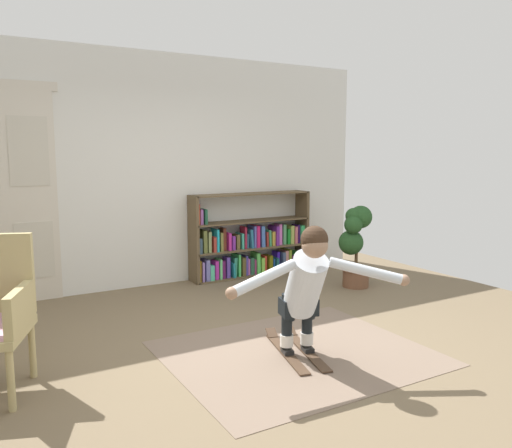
% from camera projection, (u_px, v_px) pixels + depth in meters
% --- Properties ---
extents(ground_plane, '(7.20, 7.20, 0.00)m').
position_uv_depth(ground_plane, '(261.00, 349.00, 4.42)').
color(ground_plane, brown).
extents(back_wall, '(6.00, 0.10, 2.90)m').
position_uv_depth(back_wall, '(156.00, 171.00, 6.44)').
color(back_wall, silver).
rests_on(back_wall, ground).
extents(double_door, '(1.22, 0.05, 2.45)m').
position_uv_depth(double_door, '(4.00, 194.00, 5.56)').
color(double_door, beige).
rests_on(double_door, ground).
extents(rug, '(2.11, 1.80, 0.01)m').
position_uv_depth(rug, '(297.00, 353.00, 4.32)').
color(rug, '#7A6656').
rests_on(rug, ground).
extents(bookshelf, '(1.74, 0.30, 1.13)m').
position_uv_depth(bookshelf, '(250.00, 244.00, 7.02)').
color(bookshelf, brown).
rests_on(bookshelf, ground).
extents(potted_plant, '(0.41, 0.38, 1.02)m').
position_uv_depth(potted_plant, '(355.00, 243.00, 6.40)').
color(potted_plant, brown).
rests_on(potted_plant, ground).
extents(skis_pair, '(0.49, 0.95, 0.07)m').
position_uv_depth(skis_pair, '(295.00, 349.00, 4.35)').
color(skis_pair, '#493424').
rests_on(skis_pair, rug).
extents(person_skier, '(1.42, 0.84, 1.06)m').
position_uv_depth(person_skier, '(306.00, 283.00, 4.04)').
color(person_skier, white).
rests_on(person_skier, skis_pair).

